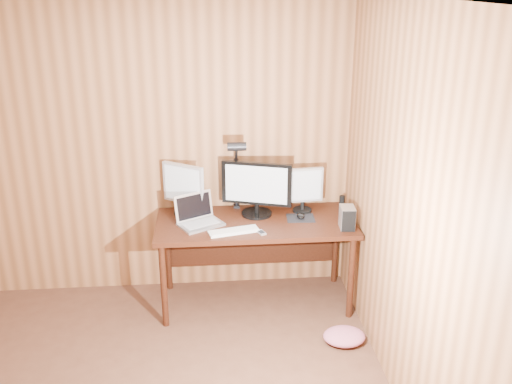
{
  "coord_description": "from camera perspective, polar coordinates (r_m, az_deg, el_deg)",
  "views": [
    {
      "loc": [
        0.57,
        -2.58,
        2.6
      ],
      "look_at": [
        0.93,
        1.58,
        1.02
      ],
      "focal_mm": 40.0,
      "sensor_mm": 36.0,
      "label": 1
    }
  ],
  "objects": [
    {
      "name": "monitor_left",
      "position": [
        4.7,
        -7.27,
        0.44
      ],
      "size": [
        0.34,
        0.24,
        0.43
      ],
      "rotation": [
        0.0,
        0.0,
        -0.59
      ],
      "color": "black",
      "rests_on": "desk"
    },
    {
      "name": "phone",
      "position": [
        4.4,
        0.54,
        -4.07
      ],
      "size": [
        0.07,
        0.1,
        0.01
      ],
      "rotation": [
        0.0,
        0.0,
        0.35
      ],
      "color": "silver",
      "rests_on": "desk"
    },
    {
      "name": "room_shell",
      "position": [
        2.97,
        -15.57,
        -7.2
      ],
      "size": [
        4.0,
        4.0,
        4.0
      ],
      "color": "#522F1F",
      "rests_on": "ground"
    },
    {
      "name": "desk",
      "position": [
        4.73,
        -0.13,
        -3.92
      ],
      "size": [
        1.6,
        0.7,
        0.75
      ],
      "color": "#33150A",
      "rests_on": "floor"
    },
    {
      "name": "mouse",
      "position": [
        4.67,
        4.48,
        -2.39
      ],
      "size": [
        0.08,
        0.12,
        0.04
      ],
      "primitive_type": "ellipsoid",
      "rotation": [
        0.0,
        0.0,
        -0.16
      ],
      "color": "black",
      "rests_on": "mousepad"
    },
    {
      "name": "monitor_center",
      "position": [
        4.65,
        0.07,
        0.41
      ],
      "size": [
        0.56,
        0.25,
        0.45
      ],
      "rotation": [
        0.0,
        0.0,
        -0.3
      ],
      "color": "black",
      "rests_on": "desk"
    },
    {
      "name": "fabric_pile",
      "position": [
        4.5,
        8.81,
        -14.09
      ],
      "size": [
        0.35,
        0.3,
        0.1
      ],
      "primitive_type": null,
      "rotation": [
        0.0,
        0.0,
        -0.11
      ],
      "color": "#C05D74",
      "rests_on": "floor"
    },
    {
      "name": "monitor_right",
      "position": [
        4.74,
        4.71,
        0.33
      ],
      "size": [
        0.34,
        0.16,
        0.38
      ],
      "rotation": [
        0.0,
        0.0,
        0.1
      ],
      "color": "black",
      "rests_on": "desk"
    },
    {
      "name": "speaker",
      "position": [
        4.9,
        8.58,
        -0.99
      ],
      "size": [
        0.05,
        0.05,
        0.11
      ],
      "primitive_type": "cylinder",
      "color": "black",
      "rests_on": "desk"
    },
    {
      "name": "keyboard",
      "position": [
        4.41,
        -2.25,
        -3.92
      ],
      "size": [
        0.41,
        0.21,
        0.02
      ],
      "rotation": [
        0.0,
        0.0,
        0.24
      ],
      "color": "white",
      "rests_on": "desk"
    },
    {
      "name": "hard_drive",
      "position": [
        4.51,
        9.11,
        -2.55
      ],
      "size": [
        0.12,
        0.17,
        0.18
      ],
      "rotation": [
        0.0,
        0.0,
        -0.07
      ],
      "color": "silver",
      "rests_on": "desk"
    },
    {
      "name": "mousepad",
      "position": [
        4.68,
        4.47,
        -2.62
      ],
      "size": [
        0.23,
        0.19,
        0.0
      ],
      "primitive_type": "cube",
      "rotation": [
        0.0,
        0.0,
        -0.05
      ],
      "color": "black",
      "rests_on": "desk"
    },
    {
      "name": "laptop",
      "position": [
        4.57,
        -5.84,
        -2.47
      ],
      "size": [
        0.41,
        0.38,
        0.24
      ],
      "rotation": [
        0.0,
        0.0,
        0.5
      ],
      "color": "silver",
      "rests_on": "desk"
    },
    {
      "name": "desk_lamp",
      "position": [
        4.67,
        -1.96,
        2.73
      ],
      "size": [
        0.15,
        0.22,
        0.66
      ],
      "rotation": [
        0.0,
        0.0,
        0.24
      ],
      "color": "black",
      "rests_on": "desk"
    }
  ]
}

